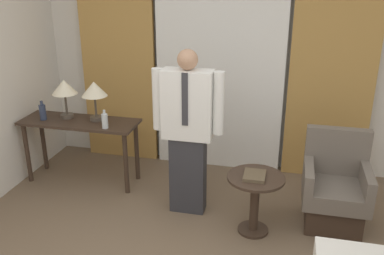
# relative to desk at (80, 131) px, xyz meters

# --- Properties ---
(wall_back) EXTENTS (10.00, 0.06, 2.70)m
(wall_back) POSITION_rel_desk_xyz_m (1.42, 0.87, 0.74)
(wall_back) COLOR silver
(wall_back) RESTS_ON ground_plane
(curtain_sheer_center) EXTENTS (1.47, 0.06, 2.58)m
(curtain_sheer_center) POSITION_rel_desk_xyz_m (1.42, 0.74, 0.68)
(curtain_sheer_center) COLOR white
(curtain_sheer_center) RESTS_ON ground_plane
(curtain_drape_left) EXTENTS (0.91, 0.06, 2.58)m
(curtain_drape_left) POSITION_rel_desk_xyz_m (0.18, 0.74, 0.68)
(curtain_drape_left) COLOR #B28442
(curtain_drape_left) RESTS_ON ground_plane
(curtain_drape_right) EXTENTS (0.91, 0.06, 2.58)m
(curtain_drape_right) POSITION_rel_desk_xyz_m (2.65, 0.74, 0.68)
(curtain_drape_right) COLOR #B28442
(curtain_drape_right) RESTS_ON ground_plane
(desk) EXTENTS (1.30, 0.45, 0.72)m
(desk) POSITION_rel_desk_xyz_m (0.00, 0.00, 0.00)
(desk) COLOR #38281E
(desk) RESTS_ON ground_plane
(table_lamp_left) EXTENTS (0.28, 0.28, 0.43)m
(table_lamp_left) POSITION_rel_desk_xyz_m (-0.18, 0.07, 0.45)
(table_lamp_left) COLOR #4C4238
(table_lamp_left) RESTS_ON desk
(table_lamp_right) EXTENTS (0.28, 0.28, 0.43)m
(table_lamp_right) POSITION_rel_desk_xyz_m (0.18, 0.07, 0.45)
(table_lamp_right) COLOR #4C4238
(table_lamp_right) RESTS_ON desk
(bottle_near_edge) EXTENTS (0.07, 0.07, 0.21)m
(bottle_near_edge) POSITION_rel_desk_xyz_m (-0.40, -0.05, 0.21)
(bottle_near_edge) COLOR #2D3851
(bottle_near_edge) RESTS_ON desk
(bottle_by_lamp) EXTENTS (0.07, 0.07, 0.20)m
(bottle_by_lamp) POSITION_rel_desk_xyz_m (0.37, -0.14, 0.20)
(bottle_by_lamp) COLOR silver
(bottle_by_lamp) RESTS_ON desk
(person) EXTENTS (0.68, 0.22, 1.63)m
(person) POSITION_rel_desk_xyz_m (1.31, -0.34, 0.27)
(person) COLOR #2D2D33
(person) RESTS_ON ground_plane
(armchair) EXTENTS (0.59, 0.58, 0.89)m
(armchair) POSITION_rel_desk_xyz_m (2.70, -0.25, -0.27)
(armchair) COLOR #38281E
(armchair) RESTS_ON ground_plane
(side_table) EXTENTS (0.52, 0.52, 0.57)m
(side_table) POSITION_rel_desk_xyz_m (1.99, -0.57, -0.22)
(side_table) COLOR #38281E
(side_table) RESTS_ON ground_plane
(book) EXTENTS (0.19, 0.23, 0.03)m
(book) POSITION_rel_desk_xyz_m (1.97, -0.59, -0.02)
(book) COLOR brown
(book) RESTS_ON side_table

